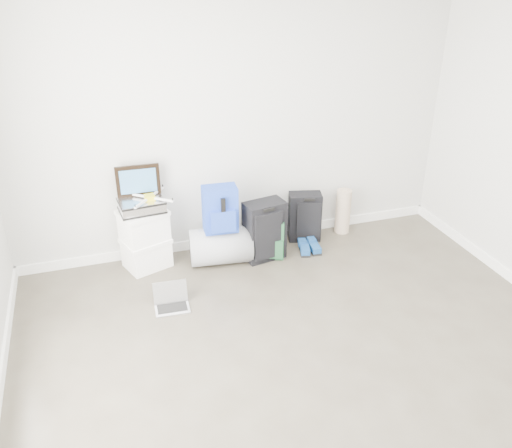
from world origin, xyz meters
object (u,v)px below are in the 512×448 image
object	(u,v)px
briefcase	(142,205)
laptop	(171,302)
duffel_bag	(221,246)
large_suitcase	(265,231)
boxes_stack	(145,239)
carry_on	(305,217)

from	to	relation	value
briefcase	laptop	distance (m)	0.98
duffel_bag	laptop	world-z (taller)	duffel_bag
duffel_bag	laptop	distance (m)	0.87
briefcase	large_suitcase	world-z (taller)	briefcase
briefcase	duffel_bag	world-z (taller)	briefcase
duffel_bag	boxes_stack	bearing A→B (deg)	175.03
large_suitcase	carry_on	size ratio (longest dim) A/B	1.16
large_suitcase	laptop	bearing A→B (deg)	-163.04
boxes_stack	briefcase	world-z (taller)	briefcase
boxes_stack	briefcase	size ratio (longest dim) A/B	1.49
large_suitcase	laptop	size ratio (longest dim) A/B	1.98
large_suitcase	carry_on	bearing A→B (deg)	13.70
briefcase	carry_on	xyz separation A→B (m)	(1.70, 0.04, -0.40)
carry_on	laptop	size ratio (longest dim) A/B	1.71
duffel_bag	carry_on	xyz separation A→B (m)	(0.98, 0.19, 0.08)
boxes_stack	briefcase	bearing A→B (deg)	-83.19
briefcase	laptop	bearing A→B (deg)	-87.26
briefcase	duffel_bag	bearing A→B (deg)	-17.48
duffel_bag	large_suitcase	bearing A→B (deg)	0.74
boxes_stack	carry_on	size ratio (longest dim) A/B	1.14
large_suitcase	carry_on	distance (m)	0.59
briefcase	laptop	world-z (taller)	briefcase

